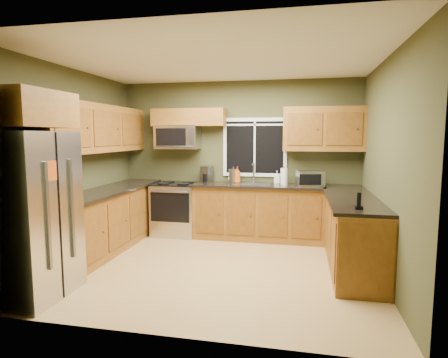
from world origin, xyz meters
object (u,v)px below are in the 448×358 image
(paper_towel_roll, at_px, (284,176))
(soap_bottle_a, at_px, (237,175))
(microwave, at_px, (178,137))
(refrigerator, at_px, (30,216))
(range, at_px, (176,209))
(soap_bottle_c, at_px, (232,177))
(coffee_maker, at_px, (207,174))
(soap_bottle_b, at_px, (277,177))
(cordless_phone, at_px, (359,204))
(toaster_oven, at_px, (310,179))
(kettle, at_px, (234,175))

(paper_towel_roll, distance_m, soap_bottle_a, 0.80)
(microwave, bearing_deg, paper_towel_roll, -2.05)
(refrigerator, relative_size, range, 1.92)
(refrigerator, relative_size, soap_bottle_c, 10.00)
(coffee_maker, xyz_separation_m, paper_towel_roll, (1.36, -0.10, 0.01))
(range, height_order, microwave, microwave)
(range, bearing_deg, paper_towel_roll, 2.10)
(soap_bottle_b, bearing_deg, cordless_phone, -63.84)
(microwave, distance_m, paper_towel_roll, 1.99)
(range, height_order, paper_towel_roll, paper_towel_roll)
(cordless_phone, bearing_deg, paper_towel_roll, 114.96)
(toaster_oven, distance_m, coffee_maker, 1.80)
(kettle, distance_m, soap_bottle_b, 0.75)
(soap_bottle_a, bearing_deg, paper_towel_roll, -3.35)
(coffee_maker, xyz_separation_m, soap_bottle_c, (0.45, 0.03, -0.04))
(toaster_oven, bearing_deg, soap_bottle_b, 151.25)
(coffee_maker, bearing_deg, paper_towel_roll, -4.25)
(paper_towel_roll, distance_m, soap_bottle_b, 0.20)
(paper_towel_roll, xyz_separation_m, soap_bottle_a, (-0.80, 0.05, 0.00))
(range, bearing_deg, soap_bottle_c, 11.75)
(soap_bottle_a, bearing_deg, soap_bottle_c, 141.37)
(range, relative_size, toaster_oven, 2.00)
(kettle, bearing_deg, range, -169.77)
(paper_towel_roll, height_order, soap_bottle_b, paper_towel_roll)
(refrigerator, xyz_separation_m, paper_towel_roll, (2.57, 2.84, 0.18))
(soap_bottle_b, bearing_deg, microwave, -177.09)
(microwave, height_order, toaster_oven, microwave)
(toaster_oven, bearing_deg, microwave, 174.71)
(paper_towel_roll, bearing_deg, range, -177.90)
(range, xyz_separation_m, toaster_oven, (2.30, -0.08, 0.60))
(microwave, height_order, paper_towel_roll, microwave)
(range, relative_size, coffee_maker, 3.37)
(refrigerator, distance_m, microwave, 3.10)
(microwave, height_order, soap_bottle_a, microwave)
(soap_bottle_c, relative_size, cordless_phone, 0.97)
(range, bearing_deg, soap_bottle_b, 7.33)
(toaster_oven, height_order, kettle, kettle)
(soap_bottle_b, bearing_deg, paper_towel_roll, -50.81)
(coffee_maker, relative_size, kettle, 0.97)
(range, bearing_deg, soap_bottle_a, 6.12)
(microwave, distance_m, soap_bottle_b, 1.88)
(kettle, height_order, soap_bottle_b, kettle)
(range, xyz_separation_m, soap_bottle_b, (1.75, 0.22, 0.58))
(paper_towel_roll, bearing_deg, coffee_maker, 175.75)
(coffee_maker, distance_m, kettle, 0.48)
(soap_bottle_b, bearing_deg, toaster_oven, -28.75)
(refrigerator, bearing_deg, coffee_maker, 67.70)
(refrigerator, xyz_separation_m, cordless_phone, (3.48, 0.87, 0.10))
(refrigerator, bearing_deg, microwave, 76.66)
(range, xyz_separation_m, cordless_phone, (2.79, -1.90, 0.53))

